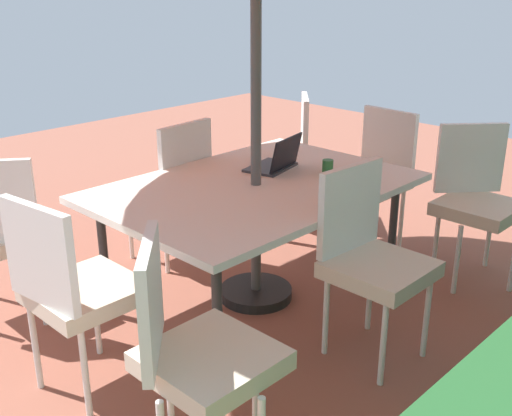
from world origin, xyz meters
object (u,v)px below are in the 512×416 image
dining_table (256,192)px  chair_southeast (4,228)px  chair_southwest (285,150)px  chair_south (172,183)px  chair_north (370,254)px  chair_west (374,173)px  chair_northwest (476,195)px  laptop (276,162)px  chair_northeast (194,347)px  cup (328,167)px  chair_east (73,285)px

dining_table → chair_southeast: size_ratio=1.83×
chair_southwest → chair_south: 1.16m
chair_north → chair_west: (-1.16, -0.76, 0.00)m
dining_table → chair_northwest: bearing=146.6°
chair_southeast → laptop: (-1.42, 0.72, 0.22)m
chair_north → chair_southeast: bearing=127.8°
chair_north → dining_table: bearing=92.8°
chair_north → chair_northwest: 1.20m
chair_northeast → chair_southwest: 2.83m
chair_south → cup: (-0.44, 0.96, 0.22)m
chair_southeast → chair_north: (-1.11, 1.64, 0.00)m
chair_north → laptop: chair_north is taller
chair_southwest → chair_northwest: same height
chair_south → chair_west: same height
chair_southeast → chair_north: 1.99m
chair_north → chair_east: (1.21, -0.77, 0.00)m
laptop → cup: 0.32m
chair_southwest → chair_south: same height
chair_northeast → chair_northwest: same height
chair_southwest → chair_northeast: bearing=-7.6°
chair_east → chair_west: 2.36m
dining_table → laptop: size_ratio=4.88×
chair_northwest → cup: 0.99m
dining_table → chair_north: (0.01, 0.81, -0.13)m
chair_southeast → chair_northwest: 2.83m
laptop → chair_north: bearing=58.6°
chair_northeast → chair_north: 1.15m
dining_table → chair_southwest: 1.43m
chair_southeast → cup: chair_southeast is taller
chair_northeast → cup: chair_northeast is taller
chair_northwest → chair_southeast: bearing=-173.5°
chair_southeast → chair_southwest: bearing=-143.3°
chair_east → chair_northwest: same height
chair_northeast → chair_southeast: 1.64m
dining_table → chair_west: 1.15m
chair_south → chair_west: bearing=139.3°
chair_northwest → cup: size_ratio=11.22×
chair_southwest → cup: 1.24m
chair_northeast → chair_south: size_ratio=1.00×
chair_northeast → chair_southeast: (-0.04, -1.64, 0.00)m
chair_south → chair_east: same height
dining_table → chair_south: chair_south is taller
chair_northwest → laptop: 1.29m
chair_north → cup: bearing=58.0°
dining_table → chair_southeast: (1.13, -0.84, -0.13)m
chair_northeast → chair_north: size_ratio=1.00×
chair_southwest → chair_west: 0.85m
chair_northeast → chair_east: same height
chair_southeast → cup: bearing=-175.3°
chair_southeast → chair_east: bearing=121.5°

